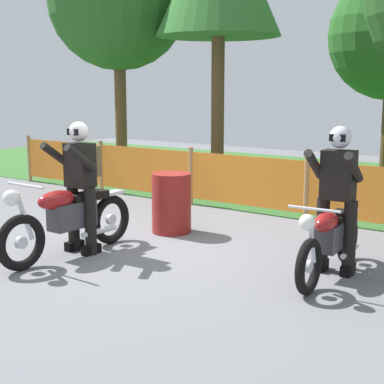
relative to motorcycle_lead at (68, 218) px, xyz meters
name	(u,v)px	position (x,y,z in m)	size (l,w,h in m)	color
ground	(150,245)	(0.49, 1.00, -0.50)	(24.00, 24.00, 0.02)	slate
grass_verge	(331,182)	(0.49, 7.43, -0.49)	(24.00, 7.77, 0.01)	#386B2D
barrier_fence	(245,181)	(0.49, 3.54, 0.05)	(11.39, 0.08, 1.05)	#997547
motorcycle_lead	(68,218)	(0.00, 0.00, 0.00)	(0.63, 2.14, 1.01)	black
motorcycle_trailing	(330,240)	(3.00, 1.13, -0.05)	(0.56, 1.90, 0.90)	black
rider_lead	(81,180)	(0.00, 0.23, 0.46)	(0.55, 0.68, 1.69)	black
rider_trailing	(338,191)	(2.98, 1.34, 0.46)	(0.57, 0.69, 1.69)	black
oil_drum	(171,203)	(0.31, 1.72, -0.05)	(0.58, 0.58, 0.88)	maroon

